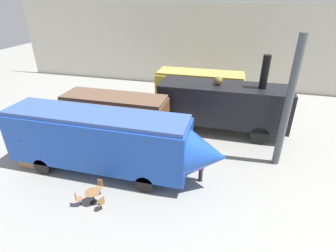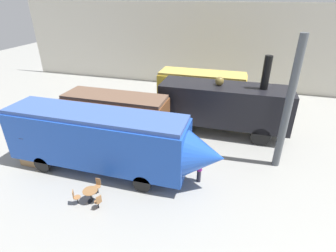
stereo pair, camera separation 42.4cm
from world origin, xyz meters
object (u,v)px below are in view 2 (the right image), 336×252
Objects in this scene: passenger_coach_wooden at (116,113)px; cafe_table_near at (90,193)px; steam_locomotive at (224,104)px; ticket_kiosk at (37,137)px; streamlined_locomotive at (109,140)px; passenger_coach_vintage at (202,89)px; cafe_chair_0 at (75,196)px; visitor_person at (199,168)px.

passenger_coach_wooden reaches higher than cafe_table_near.
cafe_table_near is at bearing -120.42° from steam_locomotive.
ticket_kiosk is (-5.15, 2.53, 1.13)m from cafe_table_near.
steam_locomotive is at bearing 50.09° from streamlined_locomotive.
ticket_kiosk is (-8.54, -11.09, -0.39)m from passenger_coach_vintage.
steam_locomotive reaches higher than passenger_coach_wooden.
streamlined_locomotive reaches higher than passenger_coach_vintage.
passenger_coach_wooden is (-7.32, -3.33, -0.22)m from steam_locomotive.
passenger_coach_wooden is at bearing -124.76° from passenger_coach_vintage.
cafe_chair_0 is 6.78m from visitor_person.
steam_locomotive is 11.48m from cafe_table_near.
cafe_table_near is (-5.74, -9.78, -1.78)m from steam_locomotive.
streamlined_locomotive reaches higher than ticket_kiosk.
passenger_coach_vintage is 14.12m from cafe_table_near.
cafe_table_near is 6.03m from visitor_person.
steam_locomotive reaches higher than passenger_coach_vintage.
steam_locomotive is at bearing -58.67° from passenger_coach_vintage.
passenger_coach_wooden is 7.08m from cafe_chair_0.
cafe_table_near is at bearing -26.22° from ticket_kiosk.
cafe_table_near is 0.44× the size of visitor_person.
passenger_coach_vintage is 4.42× the size of visitor_person.
ticket_kiosk is at bearing -178.11° from streamlined_locomotive.
cafe_table_near is at bearing -86.16° from streamlined_locomotive.
passenger_coach_vintage is at bearing 71.86° from streamlined_locomotive.
visitor_person is at bearing -80.75° from passenger_coach_vintage.
cafe_chair_0 is (-6.39, -10.16, -1.82)m from steam_locomotive.
passenger_coach_vintage reaches higher than cafe_chair_0.
steam_locomotive is (2.34, -3.85, 0.27)m from passenger_coach_vintage.
passenger_coach_wooden is 9.65× the size of cafe_table_near.
streamlined_locomotive is 5.45m from visitor_person.
passenger_coach_vintage is 10.63m from visitor_person.
steam_locomotive is 8.05m from passenger_coach_wooden.
passenger_coach_vintage is 10.05× the size of cafe_table_near.
visitor_person is at bearing -26.01° from passenger_coach_wooden.
passenger_coach_wooden is at bearing 110.47° from streamlined_locomotive.
visitor_person is at bearing 5.33° from streamlined_locomotive.
cafe_table_near is at bearing -76.22° from passenger_coach_wooden.
passenger_coach_vintage reaches higher than passenger_coach_wooden.
ticket_kiosk reaches higher than cafe_chair_0.
streamlined_locomotive is (-3.58, -10.93, 0.16)m from passenger_coach_vintage.
passenger_coach_vintage is at bearing 76.00° from cafe_table_near.
streamlined_locomotive is at bearing -69.53° from passenger_coach_wooden.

